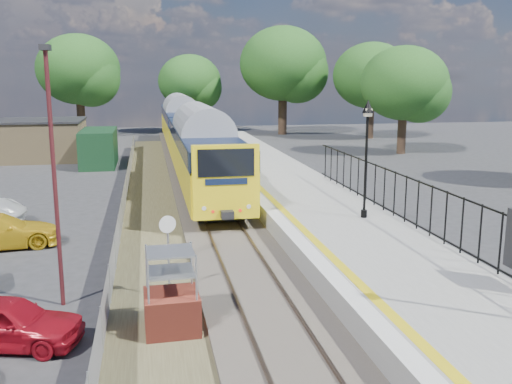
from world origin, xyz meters
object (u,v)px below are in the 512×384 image
object	(u,v)px
brick_plinth	(171,293)
car_red	(6,322)
speed_sign	(168,244)
carpark_lamp	(53,163)
victorian_lamp_north	(367,131)
train	(188,132)

from	to	relation	value
brick_plinth	car_red	distance (m)	3.95
brick_plinth	speed_sign	size ratio (longest dim) A/B	0.87
speed_sign	car_red	bearing A→B (deg)	-169.67
speed_sign	carpark_lamp	distance (m)	3.84
victorian_lamp_north	train	size ratio (longest dim) A/B	0.11
car_red	speed_sign	bearing A→B (deg)	-45.64
train	carpark_lamp	world-z (taller)	carpark_lamp
speed_sign	carpark_lamp	size ratio (longest dim) A/B	0.35
speed_sign	carpark_lamp	bearing A→B (deg)	157.59
victorian_lamp_north	carpark_lamp	xyz separation A→B (m)	(-10.82, -4.72, -0.22)
victorian_lamp_north	speed_sign	bearing A→B (deg)	-148.07
victorian_lamp_north	brick_plinth	bearing A→B (deg)	-137.93
train	speed_sign	distance (m)	26.78
train	car_red	bearing A→B (deg)	-102.63
brick_plinth	car_red	bearing A→B (deg)	-179.46
brick_plinth	train	bearing A→B (deg)	84.94
victorian_lamp_north	car_red	size ratio (longest dim) A/B	1.27
speed_sign	victorian_lamp_north	bearing A→B (deg)	12.60
train	car_red	world-z (taller)	train
victorian_lamp_north	carpark_lamp	bearing A→B (deg)	-156.43
brick_plinth	car_red	size ratio (longest dim) A/B	0.60
victorian_lamp_north	speed_sign	distance (m)	9.59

